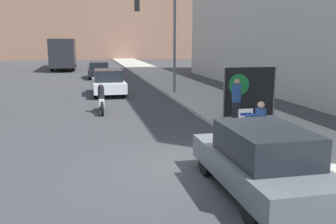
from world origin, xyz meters
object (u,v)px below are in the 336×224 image
seated_protester (261,120)px  motorcycle_on_road (101,101)px  parked_car_curbside (262,161)px  jogger_on_sidewalk (236,101)px  city_bus_on_road (64,52)px  protest_banner (249,92)px  traffic_light_pole (161,26)px  car_on_road_midblock (99,70)px  car_on_road_nearest (108,82)px

seated_protester → motorcycle_on_road: seated_protester is taller
parked_car_curbside → motorcycle_on_road: 10.27m
jogger_on_sidewalk → city_bus_on_road: (-7.63, 31.27, 0.93)m
protest_banner → city_bus_on_road: city_bus_on_road is taller
traffic_light_pole → car_on_road_midblock: traffic_light_pole is taller
car_on_road_nearest → car_on_road_midblock: 10.28m
parked_car_curbside → city_bus_on_road: 37.65m
seated_protester → car_on_road_midblock: 22.73m
car_on_road_midblock → traffic_light_pole: bearing=-73.6°
parked_car_curbside → seated_protester: bearing=64.0°
jogger_on_sidewalk → protest_banner: 1.15m
jogger_on_sidewalk → parked_car_curbside: jogger_on_sidewalk is taller
city_bus_on_road → motorcycle_on_road: (2.87, -27.33, -1.36)m
traffic_light_pole → car_on_road_midblock: (-3.23, 10.96, -3.31)m
seated_protester → car_on_road_nearest: bearing=129.8°
protest_banner → car_on_road_nearest: protest_banner is taller
traffic_light_pole → car_on_road_nearest: (-3.06, 0.68, -3.26)m
traffic_light_pole → parked_car_curbside: (-0.88, -14.81, -3.29)m
parked_car_curbside → city_bus_on_road: (-5.72, 37.19, 1.19)m
car_on_road_midblock → motorcycle_on_road: size_ratio=2.08×
city_bus_on_road → jogger_on_sidewalk: bearing=-76.3°
seated_protester → city_bus_on_road: size_ratio=0.11×
seated_protester → parked_car_curbside: size_ratio=0.30×
seated_protester → parked_car_curbside: bearing=-93.8°
seated_protester → car_on_road_nearest: 12.69m
jogger_on_sidewalk → car_on_road_midblock: 20.30m
traffic_light_pole → city_bus_on_road: size_ratio=0.53×
seated_protester → car_on_road_nearest: size_ratio=0.29×
protest_banner → city_bus_on_road: (-8.47, 30.52, 0.71)m
car_on_road_midblock → parked_car_curbside: bearing=-84.8°
jogger_on_sidewalk → motorcycle_on_road: size_ratio=0.82×
protest_banner → parked_car_curbside: protest_banner is taller
traffic_light_pole → car_on_road_nearest: traffic_light_pole is taller
seated_protester → city_bus_on_road: 34.61m
traffic_light_pole → motorcycle_on_road: (-3.74, -4.95, -3.46)m
traffic_light_pole → motorcycle_on_road: 7.10m
motorcycle_on_road → car_on_road_nearest: bearing=83.2°
jogger_on_sidewalk → city_bus_on_road: bearing=-56.6°
traffic_light_pole → car_on_road_nearest: 4.53m
motorcycle_on_road → traffic_light_pole: bearing=52.9°
parked_car_curbside → car_on_road_nearest: bearing=98.0°
seated_protester → city_bus_on_road: (-7.38, 33.79, 1.11)m
protest_banner → car_on_road_midblock: size_ratio=0.52×
traffic_light_pole → city_bus_on_road: traffic_light_pole is taller
protest_banner → motorcycle_on_road: 6.48m
protest_banner → traffic_light_pole: size_ratio=0.38×
traffic_light_pole → parked_car_curbside: traffic_light_pole is taller
car_on_road_nearest → motorcycle_on_road: bearing=-96.8°
protest_banner → city_bus_on_road: bearing=105.5°
parked_car_curbside → motorcycle_on_road: bearing=106.1°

